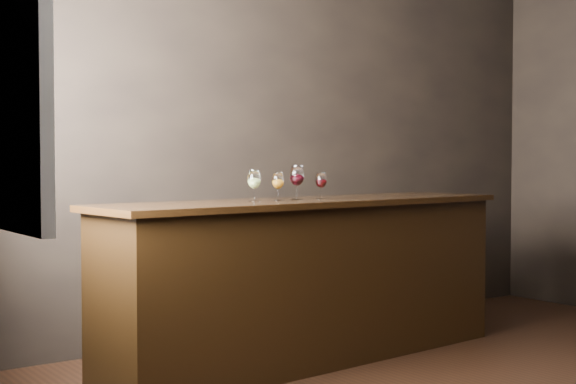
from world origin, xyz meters
TOP-DOWN VIEW (x-y plane):
  - room_shell at (-0.23, 0.11)m, footprint 5.02×4.52m
  - bar_counter at (-0.52, 1.38)m, footprint 2.86×0.84m
  - bar_top at (-0.52, 1.38)m, footprint 2.96×0.91m
  - back_bar_shelf at (-0.15, 2.03)m, footprint 2.27×0.40m
  - glass_white at (-0.95, 1.35)m, footprint 0.08×0.08m
  - glass_amber at (-0.77, 1.38)m, footprint 0.08×0.08m
  - glass_red_a at (-0.61, 1.40)m, footprint 0.09×0.09m
  - glass_red_b at (-0.44, 1.37)m, footprint 0.07×0.07m

SIDE VIEW (x-z plane):
  - back_bar_shelf at x=-0.15m, z-range 0.00..0.82m
  - bar_counter at x=-0.52m, z-range 0.00..0.99m
  - bar_top at x=-0.52m, z-range 0.99..1.02m
  - glass_red_b at x=-0.44m, z-range 1.05..1.23m
  - glass_amber at x=-0.77m, z-range 1.05..1.23m
  - glass_white at x=-0.95m, z-range 1.06..1.25m
  - glass_red_a at x=-0.61m, z-range 1.06..1.28m
  - room_shell at x=-0.23m, z-range 0.40..3.21m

